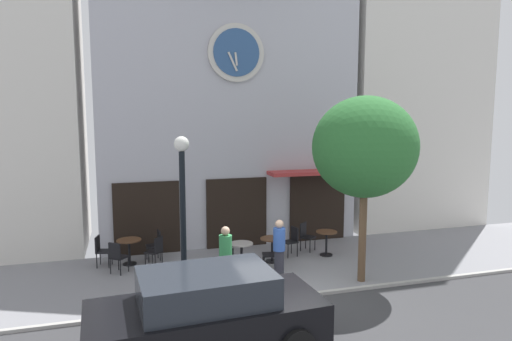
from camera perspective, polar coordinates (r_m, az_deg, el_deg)
ground_plane at (r=10.42m, az=7.00°, el=-18.01°), size 24.30×11.31×0.13m
clock_building at (r=15.99m, az=-3.65°, el=13.47°), size 8.72×3.74×11.90m
neighbor_building_right at (r=20.21m, az=17.28°, el=14.66°), size 5.67×4.93×14.29m
street_lamp at (r=10.95m, az=-9.22°, el=-5.73°), size 0.36×0.36×3.89m
street_tree at (r=11.88m, az=13.64°, el=2.85°), size 2.75×2.48×4.87m
cafe_table_rightmost at (r=13.90m, az=-15.75°, el=-9.27°), size 0.71×0.71×0.75m
cafe_table_leftmost at (r=12.99m, az=-1.85°, el=-10.20°), size 0.66×0.66×0.77m
cafe_table_center at (r=13.64m, az=2.06°, el=-9.39°), size 0.71×0.71×0.73m
cafe_table_center_left at (r=14.39m, az=8.90°, el=-8.56°), size 0.66×0.66×0.77m
cafe_chair_facing_wall at (r=12.26m, az=-3.57°, el=-11.26°), size 0.55×0.55×0.90m
cafe_chair_right_end at (r=13.46m, az=-12.55°, el=-9.73°), size 0.56×0.56×0.90m
cafe_chair_under_awning at (r=14.81m, az=6.30°, el=-8.03°), size 0.56×0.56×0.90m
cafe_chair_near_tree at (r=13.21m, az=-17.17°, el=-10.21°), size 0.56×0.56×0.90m
cafe_chair_mid_row at (r=14.25m, az=4.58°, el=-8.63°), size 0.47×0.47×0.90m
cafe_chair_corner at (r=13.97m, az=-19.01°, el=-9.33°), size 0.48×0.48×0.90m
cafe_chair_left_end at (r=14.11m, az=-12.55°, el=-8.94°), size 0.44×0.44×0.90m
cafe_chair_facing_street at (r=12.94m, az=2.10°, el=-10.24°), size 0.47×0.47×0.90m
pedestrian_green at (r=11.34m, az=-3.87°, el=-11.04°), size 0.41×0.41×1.67m
pedestrian_blue at (r=12.00m, az=2.95°, el=-10.00°), size 0.35×0.35×1.67m
parked_car_black at (r=8.74m, az=-6.26°, el=-17.51°), size 4.40×2.22×1.55m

